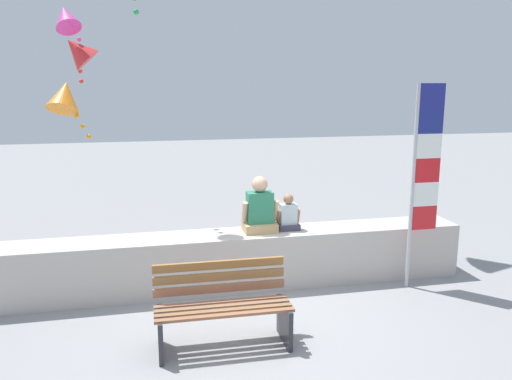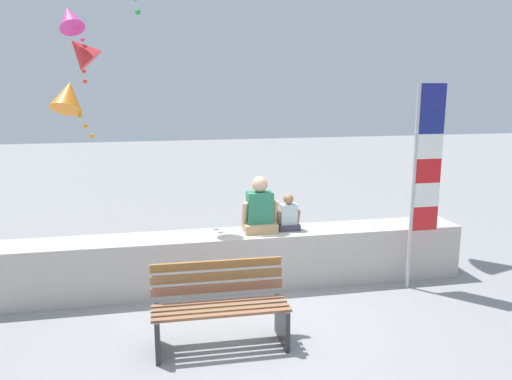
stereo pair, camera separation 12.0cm
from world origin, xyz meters
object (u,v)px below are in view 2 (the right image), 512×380
(kite_red, at_px, (81,51))
(kite_magenta, at_px, (70,18))
(flag_banner, at_px, (423,170))
(person_child, at_px, (288,216))
(person_adult, at_px, (260,210))
(park_bench, at_px, (220,309))
(kite_orange, at_px, (68,96))

(kite_red, xyz_separation_m, kite_magenta, (-0.15, -0.10, 0.54))
(flag_banner, bearing_deg, person_child, 161.64)
(kite_magenta, bearing_deg, person_child, -44.03)
(person_adult, bearing_deg, park_bench, -115.85)
(person_adult, height_order, person_child, person_adult)
(person_adult, height_order, kite_red, kite_red)
(person_child, bearing_deg, person_adult, -179.95)
(park_bench, xyz_separation_m, person_child, (1.20, 1.62, 0.57))
(person_adult, distance_m, kite_orange, 4.41)
(park_bench, xyz_separation_m, person_adult, (0.79, 1.62, 0.67))
(flag_banner, bearing_deg, person_adult, 165.03)
(kite_red, distance_m, kite_orange, 0.85)
(park_bench, bearing_deg, person_adult, 64.15)
(person_adult, xyz_separation_m, kite_red, (-2.60, 3.16, 2.30))
(person_child, xyz_separation_m, kite_magenta, (-3.16, 3.05, 2.95))
(kite_red, bearing_deg, park_bench, -69.24)
(park_bench, xyz_separation_m, kite_red, (-1.81, 4.78, 2.97))
(person_adult, distance_m, kite_red, 4.69)
(kite_magenta, bearing_deg, flag_banner, -36.63)
(person_child, relative_size, kite_red, 0.55)
(person_adult, height_order, kite_magenta, kite_magenta)
(person_child, xyz_separation_m, kite_orange, (-3.28, 3.00, 1.61))
(kite_red, distance_m, kite_magenta, 0.57)
(flag_banner, bearing_deg, park_bench, -160.07)
(flag_banner, bearing_deg, kite_red, 141.74)
(park_bench, height_order, person_child, person_child)
(person_child, xyz_separation_m, flag_banner, (1.71, -0.57, 0.69))
(kite_magenta, bearing_deg, kite_red, 35.68)
(kite_orange, bearing_deg, kite_magenta, 22.70)
(person_adult, bearing_deg, person_child, 0.05)
(flag_banner, relative_size, kite_red, 3.01)
(park_bench, distance_m, person_child, 2.10)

